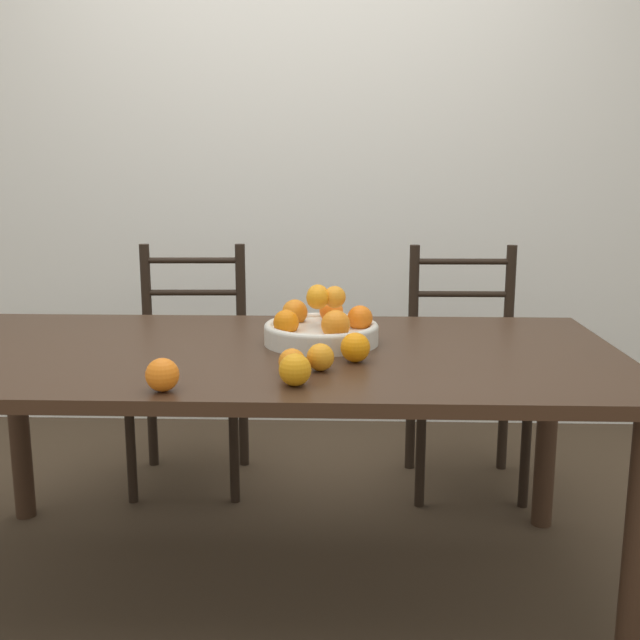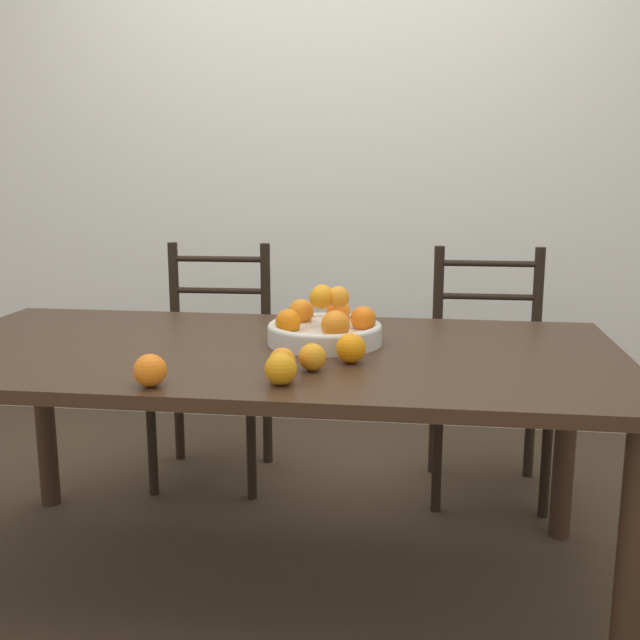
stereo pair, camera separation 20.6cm
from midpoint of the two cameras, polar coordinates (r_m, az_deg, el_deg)
ground_plane at (r=2.39m, az=-6.52°, el=-19.28°), size 12.00×12.00×0.00m
wall_back at (r=3.55m, az=-3.38°, el=12.74°), size 8.00×0.06×2.60m
dining_table at (r=2.14m, az=-6.91°, el=-4.26°), size 1.99×0.98×0.72m
fruit_bowl at (r=2.16m, az=-2.61°, el=-0.55°), size 0.33×0.33×0.17m
orange_loose_0 at (r=1.88m, az=-3.12°, el=-2.88°), size 0.07×0.07×0.07m
orange_loose_1 at (r=1.75m, az=-5.29°, el=-3.84°), size 0.08×0.08×0.08m
orange_loose_2 at (r=1.84m, az=-5.36°, el=-3.24°), size 0.07×0.07×0.07m
orange_loose_3 at (r=1.96m, az=-0.30°, el=-2.14°), size 0.08×0.08×0.08m
orange_loose_4 at (r=1.76m, az=-15.24°, el=-4.10°), size 0.08×0.08×0.08m
chair_left at (r=2.98m, az=-11.84°, el=-3.49°), size 0.44×0.42×0.93m
chair_right at (r=2.92m, az=9.04°, el=-3.71°), size 0.43×0.41×0.93m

